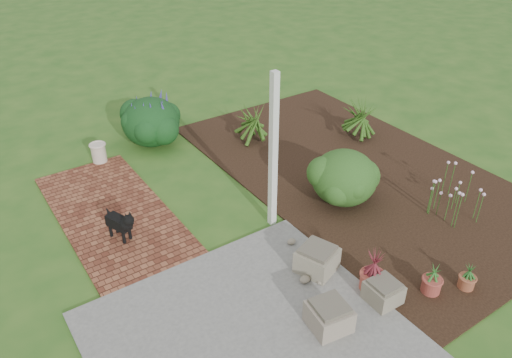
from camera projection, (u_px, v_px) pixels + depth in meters
ground at (260, 233)px, 7.68m from camera, size 80.00×80.00×0.00m
concrete_patio at (257, 345)px, 5.85m from camera, size 3.50×3.50×0.04m
brick_path at (113, 213)px, 8.09m from camera, size 1.60×3.50×0.04m
garden_bed at (356, 171)px, 9.22m from camera, size 4.00×7.00×0.03m
veranda_post at (273, 154)px, 7.24m from camera, size 0.10×0.10×2.50m
stone_trough_near at (383, 292)px, 6.36m from camera, size 0.41×0.41×0.27m
stone_trough_mid at (329, 317)px, 5.99m from camera, size 0.53×0.53×0.31m
stone_trough_far at (317, 260)px, 6.84m from camera, size 0.62×0.62×0.32m
black_dog at (121, 222)px, 7.34m from camera, size 0.32×0.56×0.50m
cream_ceramic_urn at (99, 153)px, 9.39m from camera, size 0.29×0.29×0.36m
evergreen_shrub at (344, 176)px, 8.16m from camera, size 1.13×1.13×0.92m
agapanthus_clump_back at (360, 115)px, 10.15m from camera, size 1.39×1.39×0.96m
agapanthus_clump_front at (251, 120)px, 10.02m from camera, size 1.10×1.10×0.89m
pink_flower_patch at (456, 193)px, 7.99m from camera, size 1.20×1.20×0.63m
terracotta_pot_bronze at (372, 281)px, 6.55m from camera, size 0.35×0.35×0.26m
terracotta_pot_small_left at (467, 282)px, 6.60m from camera, size 0.28×0.28×0.18m
terracotta_pot_small_right at (431, 285)px, 6.52m from camera, size 0.30×0.30×0.21m
purple_flowering_bush at (151, 121)px, 9.97m from camera, size 1.51×1.51×0.98m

